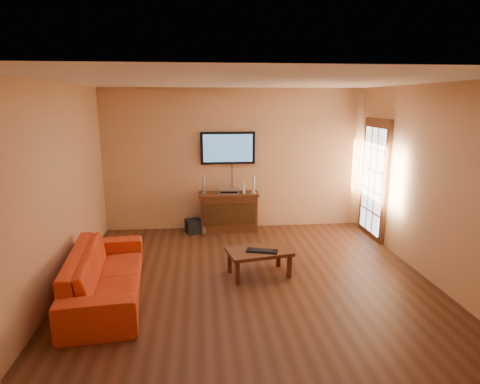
{
  "coord_description": "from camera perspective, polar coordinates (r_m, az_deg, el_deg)",
  "views": [
    {
      "loc": [
        -0.66,
        -5.14,
        2.47
      ],
      "look_at": [
        -0.07,
        0.8,
        1.1
      ],
      "focal_mm": 30.0,
      "sensor_mm": 36.0,
      "label": 1
    }
  ],
  "objects": [
    {
      "name": "ground_plane",
      "position": [
        5.74,
        1.52,
        -12.57
      ],
      "size": [
        5.0,
        5.0,
        0.0
      ],
      "primitive_type": "plane",
      "color": "#3D1F10",
      "rests_on": "ground"
    },
    {
      "name": "room_walls",
      "position": [
        5.85,
        0.86,
        5.25
      ],
      "size": [
        5.0,
        5.0,
        5.0
      ],
      "color": "tan",
      "rests_on": "ground"
    },
    {
      "name": "french_door",
      "position": [
        7.65,
        18.5,
        1.56
      ],
      "size": [
        0.07,
        1.02,
        2.22
      ],
      "color": "#45210F",
      "rests_on": "ground"
    },
    {
      "name": "media_console",
      "position": [
        7.72,
        -1.6,
        -2.83
      ],
      "size": [
        1.13,
        0.43,
        0.74
      ],
      "color": "#45210F",
      "rests_on": "ground"
    },
    {
      "name": "television",
      "position": [
        7.66,
        -1.75,
        6.28
      ],
      "size": [
        1.04,
        0.08,
        0.61
      ],
      "color": "black",
      "rests_on": "ground"
    },
    {
      "name": "coffee_table",
      "position": [
        5.8,
        2.73,
        -8.77
      ],
      "size": [
        0.97,
        0.7,
        0.38
      ],
      "color": "#45210F",
      "rests_on": "ground"
    },
    {
      "name": "sofa",
      "position": [
        5.44,
        -18.6,
        -9.91
      ],
      "size": [
        0.86,
        2.21,
        0.84
      ],
      "primitive_type": "imported",
      "rotation": [
        0.0,
        0.0,
        1.68
      ],
      "color": "red",
      "rests_on": "ground"
    },
    {
      "name": "speaker_left",
      "position": [
        7.61,
        -5.2,
        1.01
      ],
      "size": [
        0.1,
        0.1,
        0.35
      ],
      "color": "silver",
      "rests_on": "media_console"
    },
    {
      "name": "speaker_right",
      "position": [
        7.63,
        1.92,
        1.02
      ],
      "size": [
        0.09,
        0.09,
        0.34
      ],
      "color": "silver",
      "rests_on": "media_console"
    },
    {
      "name": "av_receiver",
      "position": [
        7.63,
        -1.57,
        0.16
      ],
      "size": [
        0.4,
        0.3,
        0.09
      ],
      "primitive_type": "cube",
      "rotation": [
        0.0,
        0.0,
        -0.08
      ],
      "color": "silver",
      "rests_on": "media_console"
    },
    {
      "name": "game_console",
      "position": [
        7.62,
        0.54,
        0.6
      ],
      "size": [
        0.04,
        0.15,
        0.2
      ],
      "primitive_type": "cube",
      "rotation": [
        0.0,
        0.0,
        0.0
      ],
      "color": "white",
      "rests_on": "media_console"
    },
    {
      "name": "subwoofer",
      "position": [
        7.7,
        -6.66,
        -4.85
      ],
      "size": [
        0.33,
        0.33,
        0.26
      ],
      "primitive_type": "cube",
      "rotation": [
        0.0,
        0.0,
        0.32
      ],
      "color": "black",
      "rests_on": "ground"
    },
    {
      "name": "bottle",
      "position": [
        7.47,
        -5.12,
        -5.69
      ],
      "size": [
        0.07,
        0.07,
        0.19
      ],
      "color": "white",
      "rests_on": "ground"
    },
    {
      "name": "keyboard",
      "position": [
        5.72,
        3.15,
        -8.34
      ],
      "size": [
        0.47,
        0.29,
        0.03
      ],
      "color": "black",
      "rests_on": "coffee_table"
    }
  ]
}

